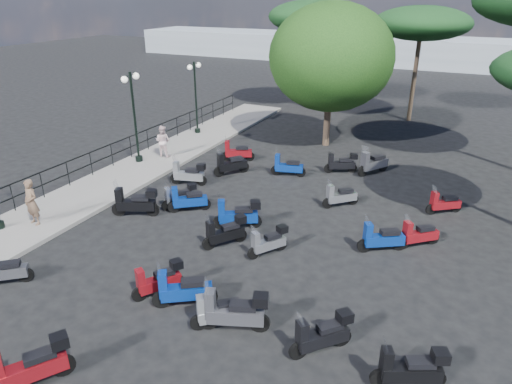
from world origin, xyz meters
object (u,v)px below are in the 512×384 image
at_px(lamp_post_2, 196,93).
at_px(scooter_6, 159,280).
at_px(scooter_5, 31,367).
at_px(scooter_18, 219,312).
at_px(scooter_19, 268,242).
at_px(scooter_20, 381,239).
at_px(scooter_4, 231,165).
at_px(scooter_24, 322,335).
at_px(scooter_7, 225,233).
at_px(scooter_10, 237,152).
at_px(broadleaf_tree, 331,58).
at_px(pine_0, 422,23).
at_px(scooter_0, 2,272).
at_px(scooter_12, 183,291).
at_px(lamp_post_1, 134,112).
at_px(scooter_3, 188,174).
at_px(scooter_16, 373,164).
at_px(scooter_21, 341,163).
at_px(scooter_13, 234,312).
at_px(scooter_9, 287,167).
at_px(scooter_15, 340,197).
at_px(woman, 31,202).
at_px(pedestrian_far, 163,141).
at_px(scooter_25, 418,235).
at_px(pine_2, 315,17).
at_px(scooter_8, 188,200).
at_px(scooter_14, 238,215).
at_px(scooter_1, 136,203).
at_px(scooter_26, 444,204).
at_px(scooter_2, 180,197).

xyz_separation_m(lamp_post_2, scooter_6, (7.40, -13.84, -2.03)).
distance_m(scooter_5, scooter_18, 4.34).
relative_size(scooter_19, scooter_20, 0.88).
xyz_separation_m(scooter_4, scooter_24, (7.38, -9.20, 0.01)).
bearing_deg(scooter_7, lamp_post_2, -17.67).
bearing_deg(scooter_10, scooter_5, 165.62).
relative_size(broadleaf_tree, pine_0, 1.05).
relative_size(scooter_0, scooter_12, 0.82).
xyz_separation_m(scooter_10, pine_0, (6.66, 11.89, 5.61)).
relative_size(lamp_post_1, scooter_19, 3.31).
height_order(scooter_7, scooter_18, scooter_7).
bearing_deg(scooter_3, scooter_10, -23.08).
height_order(scooter_16, scooter_20, scooter_16).
height_order(scooter_7, scooter_16, scooter_16).
xyz_separation_m(scooter_0, scooter_19, (6.31, 4.84, 0.01)).
height_order(scooter_4, scooter_21, scooter_4).
bearing_deg(scooter_13, scooter_9, -6.15).
bearing_deg(scooter_15, pine_0, -45.78).
bearing_deg(scooter_5, lamp_post_1, -27.12).
bearing_deg(scooter_0, scooter_19, -91.54).
bearing_deg(scooter_6, pine_0, -65.52).
bearing_deg(woman, pedestrian_far, 97.93).
distance_m(scooter_3, scooter_20, 9.07).
height_order(pedestrian_far, scooter_12, pedestrian_far).
distance_m(woman, scooter_9, 10.73).
distance_m(scooter_13, scooter_18, 0.43).
height_order(scooter_16, pine_0, pine_0).
bearing_deg(scooter_12, scooter_25, -74.22).
height_order(scooter_24, pine_2, pine_2).
relative_size(scooter_8, scooter_12, 0.90).
bearing_deg(scooter_0, lamp_post_2, -28.04).
xyz_separation_m(scooter_4, scooter_10, (-0.60, 1.79, -0.03)).
height_order(scooter_10, scooter_25, scooter_10).
bearing_deg(scooter_9, scooter_6, 166.69).
height_order(scooter_14, scooter_18, scooter_14).
bearing_deg(scooter_20, scooter_25, -83.05).
xyz_separation_m(scooter_21, scooter_24, (2.79, -11.63, 0.03)).
height_order(scooter_1, scooter_18, scooter_1).
bearing_deg(scooter_4, scooter_18, 154.88).
xyz_separation_m(scooter_5, scooter_20, (5.66, 8.91, -0.07)).
bearing_deg(scooter_5, scooter_26, -86.13).
bearing_deg(scooter_10, woman, 135.78).
distance_m(scooter_13, pine_2, 24.89).
distance_m(scooter_9, scooter_16, 4.02).
xyz_separation_m(scooter_2, pine_2, (-0.79, 18.00, 5.84)).
height_order(woman, scooter_18, woman).
height_order(scooter_3, pine_0, pine_0).
bearing_deg(scooter_6, lamp_post_1, -15.29).
bearing_deg(scooter_4, scooter_9, -120.24).
bearing_deg(woman, scooter_15, 40.72).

